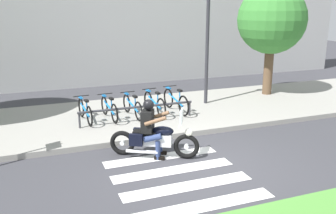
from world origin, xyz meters
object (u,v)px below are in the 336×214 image
object	(u,v)px
bicycle_3	(154,103)
tree_near_rack	(272,20)
motorcycle	(154,139)
bicycle_4	(176,101)
street_lamp	(207,34)
rider	(151,124)
bike_rack	(137,108)
bicycle_2	(132,106)
bicycle_0	(85,111)
bicycle_1	(109,108)

from	to	relation	value
bicycle_3	tree_near_rack	xyz separation A→B (m)	(4.98, 1.04, 2.46)
motorcycle	tree_near_rack	world-z (taller)	tree_near_rack
bicycle_4	street_lamp	size ratio (longest dim) A/B	0.41
motorcycle	rider	distance (m)	0.37
rider	bike_rack	size ratio (longest dim) A/B	0.41
bicycle_4	bike_rack	xyz separation A→B (m)	(-1.46, -0.55, 0.05)
rider	bicycle_2	distance (m)	2.91
bicycle_2	bike_rack	bearing A→B (deg)	-89.95
motorcycle	bicycle_0	size ratio (longest dim) A/B	1.23
motorcycle	bicycle_1	distance (m)	2.95
rider	bicycle_3	xyz separation A→B (m)	(1.06, 2.87, -0.32)
bicycle_2	street_lamp	world-z (taller)	street_lamp
bicycle_0	bicycle_1	bearing A→B (deg)	0.01
bicycle_0	street_lamp	xyz separation A→B (m)	(4.32, 0.64, 2.08)
motorcycle	bicycle_0	distance (m)	3.14
rider	bicycle_1	size ratio (longest dim) A/B	0.89
rider	bicycle_0	distance (m)	3.10
bicycle_4	tree_near_rack	size ratio (longest dim) A/B	0.41
bike_rack	tree_near_rack	xyz separation A→B (m)	(5.71, 1.59, 2.39)
bicycle_2	bicycle_3	size ratio (longest dim) A/B	0.98
rider	street_lamp	xyz separation A→B (m)	(3.20, 3.51, 1.75)
bike_rack	bicycle_1	bearing A→B (deg)	142.73
bicycle_2	bicycle_4	size ratio (longest dim) A/B	0.93
bicycle_0	bike_rack	size ratio (longest dim) A/B	0.45
bicycle_4	bicycle_3	bearing A→B (deg)	179.98
bicycle_0	bicycle_3	world-z (taller)	bicycle_3
bicycle_3	rider	bearing A→B (deg)	-110.32
motorcycle	street_lamp	distance (m)	5.18
rider	bicycle_4	xyz separation A→B (m)	(1.79, 2.87, -0.31)
bicycle_4	motorcycle	bearing A→B (deg)	-120.65
rider	bike_rack	bearing A→B (deg)	81.79
bicycle_4	bike_rack	distance (m)	1.56
bicycle_4	bicycle_0	bearing A→B (deg)	179.98
street_lamp	bike_rack	bearing A→B (deg)	-157.38
bicycle_1	bicycle_4	size ratio (longest dim) A/B	0.92
motorcycle	street_lamp	bearing A→B (deg)	48.58
motorcycle	tree_near_rack	size ratio (longest dim) A/B	0.46
motorcycle	bicycle_1	xyz separation A→B (m)	(-0.46, 2.91, 0.03)
motorcycle	tree_near_rack	bearing A→B (deg)	33.45
rider	bicycle_1	distance (m)	2.91
bicycle_3	bike_rack	distance (m)	0.92
bicycle_2	street_lamp	size ratio (longest dim) A/B	0.38
bicycle_4	rider	bearing A→B (deg)	-121.98
bicycle_2	bicycle_3	distance (m)	0.73
bike_rack	street_lamp	bearing A→B (deg)	22.62
bicycle_0	bike_rack	world-z (taller)	bicycle_0
bicycle_2	tree_near_rack	distance (m)	6.31
bicycle_1	bike_rack	world-z (taller)	bicycle_1
rider	bicycle_3	bearing A→B (deg)	69.68
rider	bicycle_4	bearing A→B (deg)	58.02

